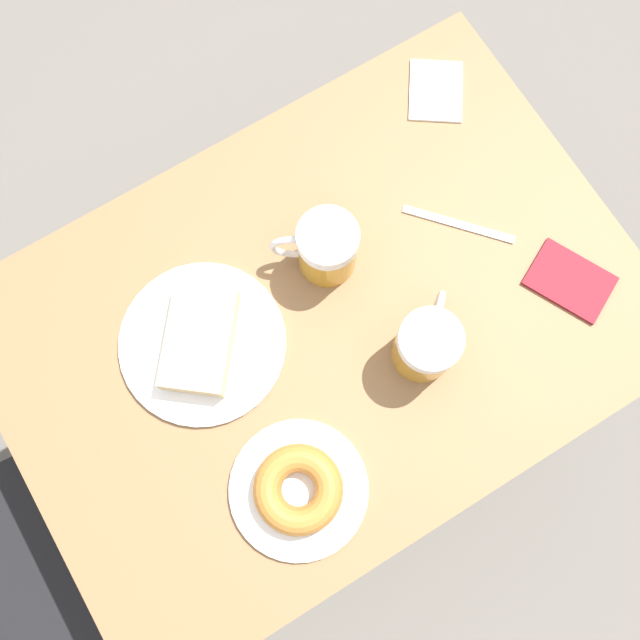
% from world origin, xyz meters
% --- Properties ---
extents(ground_plane, '(8.00, 8.00, 0.00)m').
position_xyz_m(ground_plane, '(0.00, 0.00, 0.00)').
color(ground_plane, '#666059').
extents(table, '(0.69, 0.99, 0.77)m').
position_xyz_m(table, '(0.00, 0.00, 0.69)').
color(table, olive).
rests_on(table, ground_plane).
extents(plate_with_cake, '(0.26, 0.26, 0.05)m').
position_xyz_m(plate_with_cake, '(0.06, 0.17, 0.79)').
color(plate_with_cake, white).
rests_on(plate_with_cake, table).
extents(plate_with_donut, '(0.20, 0.20, 0.05)m').
position_xyz_m(plate_with_donut, '(-0.20, 0.16, 0.79)').
color(plate_with_donut, white).
rests_on(plate_with_donut, table).
extents(beer_mug_left, '(0.10, 0.12, 0.12)m').
position_xyz_m(beer_mug_left, '(0.08, -0.06, 0.83)').
color(beer_mug_left, '#C68C23').
rests_on(beer_mug_left, table).
extents(beer_mug_center, '(0.11, 0.12, 0.12)m').
position_xyz_m(beer_mug_center, '(-0.12, -0.11, 0.83)').
color(beer_mug_center, '#C68C23').
rests_on(beer_mug_center, table).
extents(napkin_folded, '(0.14, 0.14, 0.00)m').
position_xyz_m(napkin_folded, '(0.24, -0.37, 0.77)').
color(napkin_folded, white).
rests_on(napkin_folded, table).
extents(fork, '(0.14, 0.13, 0.00)m').
position_xyz_m(fork, '(0.02, -0.27, 0.77)').
color(fork, silver).
rests_on(fork, table).
extents(passport_near_edge, '(0.15, 0.14, 0.01)m').
position_xyz_m(passport_near_edge, '(-0.15, -0.37, 0.77)').
color(passport_near_edge, maroon).
rests_on(passport_near_edge, table).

